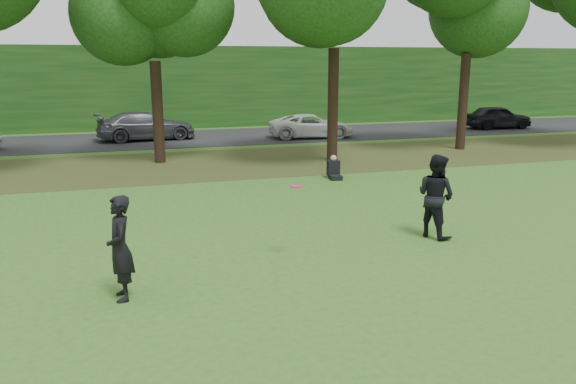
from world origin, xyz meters
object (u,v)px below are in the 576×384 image
object	(u,v)px
player_right	(436,196)
seated_person	(334,170)
frisbee	(296,186)
player_left	(120,248)

from	to	relation	value
player_right	seated_person	xyz separation A→B (m)	(0.17, 7.07, -0.69)
frisbee	player_left	bearing A→B (deg)	-163.47
player_right	seated_person	size ratio (longest dim) A/B	2.41
frisbee	player_right	bearing A→B (deg)	9.02
player_left	player_right	world-z (taller)	player_right
frisbee	seated_person	world-z (taller)	frisbee
seated_person	player_left	bearing A→B (deg)	-124.77
player_left	player_right	size ratio (longest dim) A/B	0.94
frisbee	seated_person	size ratio (longest dim) A/B	0.41
frisbee	seated_person	bearing A→B (deg)	63.40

